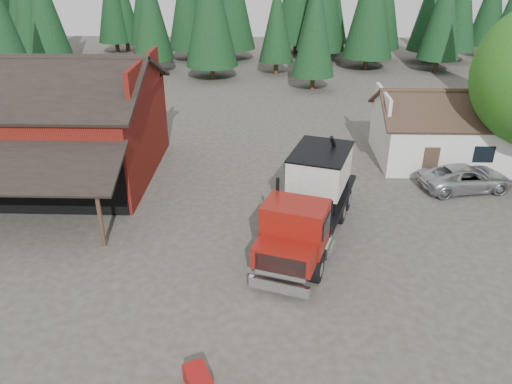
{
  "coord_description": "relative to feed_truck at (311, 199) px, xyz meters",
  "views": [
    {
      "loc": [
        2.05,
        -17.31,
        12.62
      ],
      "look_at": [
        1.39,
        4.3,
        1.8
      ],
      "focal_mm": 35.0,
      "sensor_mm": 36.0,
      "label": 1
    }
  ],
  "objects": [
    {
      "name": "conifer_backdrop",
      "position": [
        -3.97,
        38.86,
        -2.07
      ],
      "size": [
        76.0,
        16.0,
        16.0
      ],
      "primitive_type": null,
      "color": "black",
      "rests_on": "ground"
    },
    {
      "name": "silver_car",
      "position": [
        9.2,
        5.48,
        -1.35
      ],
      "size": [
        5.5,
        3.28,
        1.43
      ],
      "primitive_type": "imported",
      "rotation": [
        0.0,
        0.0,
        1.76
      ],
      "color": "#B6B8BF",
      "rests_on": "ground"
    },
    {
      "name": "ground",
      "position": [
        -3.97,
        -3.14,
        -2.07
      ],
      "size": [
        120.0,
        120.0,
        0.0
      ],
      "primitive_type": "plane",
      "color": "#403C33",
      "rests_on": "ground"
    },
    {
      "name": "feed_truck",
      "position": [
        0.0,
        0.0,
        0.0
      ],
      "size": [
        5.45,
        10.13,
        4.43
      ],
      "rotation": [
        0.0,
        0.0,
        -0.31
      ],
      "color": "black",
      "rests_on": "ground"
    },
    {
      "name": "farmhouse",
      "position": [
        9.03,
        9.86,
        -0.4
      ],
      "size": [
        8.6,
        6.42,
        4.65
      ],
      "color": "silver",
      "rests_on": "ground"
    },
    {
      "name": "equip_box",
      "position": [
        -4.1,
        -9.14,
        -1.77
      ],
      "size": [
        1.1,
        1.29,
        0.6
      ],
      "primitive_type": "cube",
      "rotation": [
        0.0,
        0.0,
        0.43
      ],
      "color": "maroon",
      "rests_on": "ground"
    },
    {
      "name": "near_pine_d",
      "position": [
        -7.97,
        30.86,
        5.33
      ],
      "size": [
        5.28,
        5.28,
        13.4
      ],
      "color": "#382619",
      "rests_on": "ground"
    },
    {
      "name": "near_pine_b",
      "position": [
        2.03,
        26.86,
        3.82
      ],
      "size": [
        3.96,
        3.96,
        10.4
      ],
      "color": "#382619",
      "rests_on": "ground"
    },
    {
      "name": "red_barn",
      "position": [
        -14.97,
        6.77,
        0.62
      ],
      "size": [
        12.8,
        13.63,
        7.18
      ],
      "color": "maroon",
      "rests_on": "ground"
    }
  ]
}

